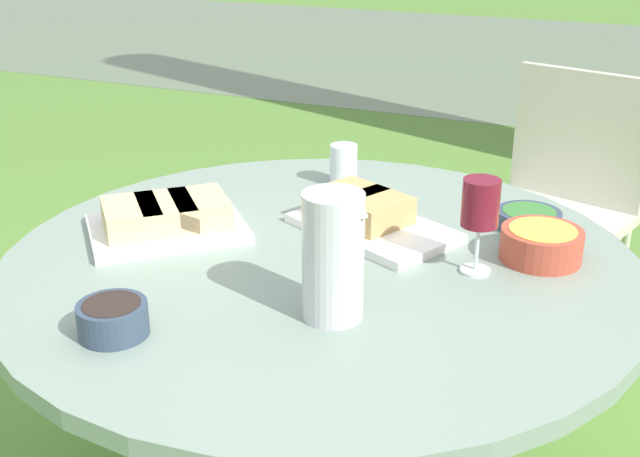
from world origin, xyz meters
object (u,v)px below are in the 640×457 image
Objects in this scene: chair_near_right at (559,192)px; wine_glass at (480,206)px; dining_table at (320,298)px; water_pitcher at (333,256)px.

wine_glass reaches higher than chair_near_right.
dining_table is 1.46× the size of chair_near_right.
chair_near_right is at bearing 88.76° from wine_glass.
chair_near_right is at bearing 73.38° from dining_table.
wine_glass is at bearing 56.15° from water_pitcher.
water_pitcher is at bearing -61.04° from dining_table.
chair_near_right is (0.33, 1.11, -0.09)m from dining_table.
wine_glass reaches higher than dining_table.
water_pitcher reaches higher than wine_glass.
chair_near_right is 1.10m from wine_glass.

